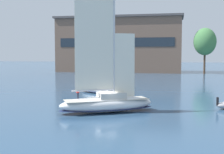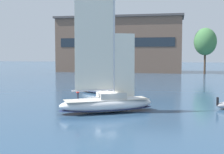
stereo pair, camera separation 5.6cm
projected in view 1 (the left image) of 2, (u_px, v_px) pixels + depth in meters
ground_plane at (107, 112)px, 36.87m from camera, size 400.00×400.00×0.00m
waterfront_building at (119, 44)px, 115.02m from camera, size 45.95×15.87×20.03m
tree_shore_left at (205, 42)px, 103.11m from camera, size 7.39×7.39×15.22m
sailboat_main at (107, 102)px, 36.78m from camera, size 11.51×8.34×15.65m
sailboat_moored_near_marina at (95, 89)px, 54.61m from camera, size 6.35×4.77×8.72m
sailboat_moored_far_slip at (103, 73)px, 94.04m from camera, size 5.46×7.64×10.38m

